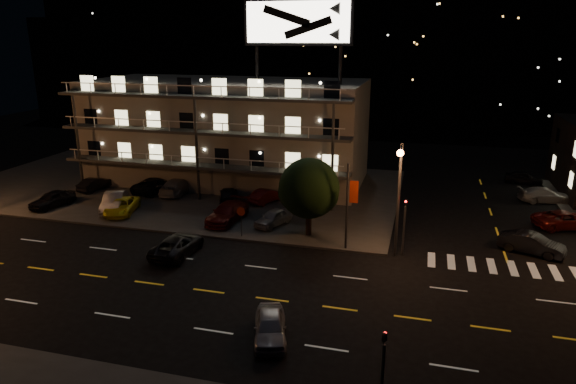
% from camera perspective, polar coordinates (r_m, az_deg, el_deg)
% --- Properties ---
extents(ground, '(140.00, 140.00, 0.00)m').
position_cam_1_polar(ground, '(31.19, -5.37, -11.36)').
color(ground, black).
rests_on(ground, ground).
extents(curb_nw, '(44.00, 24.00, 0.15)m').
position_cam_1_polar(curb_nw, '(53.57, -12.06, 0.63)').
color(curb_nw, '#363634').
rests_on(curb_nw, ground).
extents(motel, '(28.00, 13.80, 18.10)m').
position_cam_1_polar(motel, '(54.19, -6.69, 6.79)').
color(motel, gray).
rests_on(motel, ground).
extents(hill_backdrop, '(120.00, 25.00, 24.00)m').
position_cam_1_polar(hill_backdrop, '(95.82, 5.73, 14.89)').
color(hill_backdrop, black).
rests_on(hill_backdrop, ground).
extents(streetlight_nc, '(0.44, 1.92, 8.00)m').
position_cam_1_polar(streetlight_nc, '(35.03, 12.21, 0.31)').
color(streetlight_nc, '#2D2D30').
rests_on(streetlight_nc, ground).
extents(signal_nw, '(0.20, 0.27, 4.60)m').
position_cam_1_polar(signal_nw, '(36.28, 12.82, -3.13)').
color(signal_nw, '#2D2D30').
rests_on(signal_nw, ground).
extents(signal_sw, '(0.20, 0.27, 4.60)m').
position_cam_1_polar(signal_sw, '(21.06, 10.48, -18.68)').
color(signal_sw, '#2D2D30').
rests_on(signal_sw, ground).
extents(banner_north, '(0.83, 0.16, 6.40)m').
position_cam_1_polar(banner_north, '(36.21, 6.71, -1.41)').
color(banner_north, '#2D2D30').
rests_on(banner_north, ground).
extents(stop_sign, '(0.91, 0.11, 2.61)m').
position_cam_1_polar(stop_sign, '(38.82, -5.23, -2.77)').
color(stop_sign, '#2D2D30').
rests_on(stop_sign, ground).
extents(tree, '(4.77, 4.59, 6.00)m').
position_cam_1_polar(tree, '(38.44, 2.30, 0.23)').
color(tree, black).
rests_on(tree, curb_nw).
extents(lot_car_0, '(2.65, 4.47, 1.43)m').
position_cam_1_polar(lot_car_0, '(50.28, -24.71, -0.71)').
color(lot_car_0, black).
rests_on(lot_car_0, curb_nw).
extents(lot_car_1, '(3.23, 4.95, 1.54)m').
position_cam_1_polar(lot_car_1, '(47.32, -18.75, -1.00)').
color(lot_car_1, gray).
rests_on(lot_car_1, curb_nw).
extents(lot_car_2, '(3.11, 4.90, 1.26)m').
position_cam_1_polar(lot_car_2, '(46.29, -17.97, -1.50)').
color(lot_car_2, yellow).
rests_on(lot_car_2, curb_nw).
extents(lot_car_3, '(2.56, 5.31, 1.49)m').
position_cam_1_polar(lot_car_3, '(42.40, -6.74, -2.27)').
color(lot_car_3, '#510E0B').
rests_on(lot_car_3, curb_nw).
extents(lot_car_4, '(2.73, 3.97, 1.25)m').
position_cam_1_polar(lot_car_4, '(41.32, -1.65, -2.85)').
color(lot_car_4, gray).
rests_on(lot_car_4, curb_nw).
extents(lot_car_5, '(1.79, 3.91, 1.24)m').
position_cam_1_polar(lot_car_5, '(54.23, -20.67, 0.86)').
color(lot_car_5, black).
rests_on(lot_car_5, curb_nw).
extents(lot_car_6, '(3.39, 5.52, 1.43)m').
position_cam_1_polar(lot_car_6, '(51.77, -14.47, 0.80)').
color(lot_car_6, black).
rests_on(lot_car_6, curb_nw).
extents(lot_car_7, '(2.13, 5.12, 1.48)m').
position_cam_1_polar(lot_car_7, '(50.68, -12.16, 0.65)').
color(lot_car_7, gray).
rests_on(lot_car_7, curb_nw).
extents(lot_car_8, '(2.87, 4.31, 1.36)m').
position_cam_1_polar(lot_car_8, '(47.46, -6.62, -0.26)').
color(lot_car_8, black).
rests_on(lot_car_8, curb_nw).
extents(lot_car_9, '(2.74, 4.04, 1.26)m').
position_cam_1_polar(lot_car_9, '(46.96, -2.41, -0.41)').
color(lot_car_9, '#510E0B').
rests_on(lot_car_9, curb_nw).
extents(side_car_0, '(4.65, 3.03, 1.45)m').
position_cam_1_polar(side_car_0, '(40.23, 25.46, -5.21)').
color(side_car_0, black).
rests_on(side_car_0, ground).
extents(side_car_1, '(5.53, 3.85, 1.40)m').
position_cam_1_polar(side_car_1, '(46.67, 28.50, -2.73)').
color(side_car_1, '#510E0B').
rests_on(side_car_1, ground).
extents(side_car_2, '(4.96, 2.80, 1.36)m').
position_cam_1_polar(side_car_2, '(53.09, 26.66, -0.30)').
color(side_car_2, gray).
rests_on(side_car_2, ground).
extents(side_car_3, '(3.95, 2.12, 1.28)m').
position_cam_1_polar(side_car_3, '(58.95, 24.74, 1.48)').
color(side_car_3, black).
rests_on(side_car_3, ground).
extents(road_car_east, '(2.69, 4.26, 1.35)m').
position_cam_1_polar(road_car_east, '(26.85, -2.00, -14.67)').
color(road_car_east, gray).
rests_on(road_car_east, ground).
extents(road_car_west, '(2.43, 5.04, 1.38)m').
position_cam_1_polar(road_car_west, '(37.00, -12.18, -5.80)').
color(road_car_west, black).
rests_on(road_car_west, ground).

